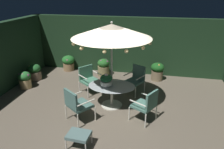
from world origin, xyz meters
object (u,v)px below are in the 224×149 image
Objects in this scene: patio_chair_southeast at (136,78)px; potted_plant_back_center at (104,67)px; patio_chair_northeast at (77,103)px; potted_plant_right_far at (35,72)px; potted_plant_back_left at (68,62)px; potted_plant_front_corner at (25,79)px; patio_umbrella at (112,31)px; centerpiece_planter at (106,80)px; patio_chair_north at (89,78)px; patio_chair_east at (147,104)px; potted_plant_right_near at (157,71)px; patio_dining_table at (112,91)px; ottoman_footrest at (79,135)px.

potted_plant_back_center is (-1.54, 1.33, -0.18)m from patio_chair_southeast.
patio_chair_northeast reaches higher than potted_plant_right_far.
potted_plant_back_left is at bearing 116.03° from patio_chair_northeast.
patio_umbrella is at bearing -9.83° from potted_plant_front_corner.
centerpiece_planter is at bearing -122.23° from patio_chair_southeast.
patio_chair_north is 2.62m from potted_plant_right_far.
patio_chair_east is (1.13, -0.65, -1.85)m from patio_umbrella.
potted_plant_back_left is (-2.48, 2.86, -0.59)m from centerpiece_planter.
patio_chair_east is at bearing -95.16° from potted_plant_right_near.
patio_chair_northeast is (0.25, -1.86, 0.03)m from patio_chair_north.
patio_umbrella reaches higher than patio_dining_table.
patio_chair_southeast is at bearing -25.99° from potted_plant_back_left.
patio_chair_east is 1.41× the size of potted_plant_back_left.
potted_plant_right_far is at bearing 158.26° from patio_dining_table.
potted_plant_front_corner is at bearing -159.69° from potted_plant_right_near.
patio_chair_north reaches higher than potted_plant_right_far.
patio_chair_northeast reaches higher than patio_chair_north.
patio_dining_table is at bearing 53.88° from patio_chair_northeast.
potted_plant_back_left is at bearing 154.01° from patio_chair_southeast.
patio_umbrella is 2.73× the size of patio_chair_southeast.
patio_chair_north is at bearing 141.86° from patio_dining_table.
patio_chair_northeast is at bearing -167.95° from patio_chair_east.
patio_dining_table reaches higher than potted_plant_back_left.
potted_plant_right_far is at bearing 132.77° from ottoman_footrest.
patio_chair_north reaches higher than potted_plant_back_center.
potted_plant_back_center is (0.14, 1.65, -0.17)m from patio_chair_north.
centerpiece_planter is 0.79× the size of ottoman_footrest.
potted_plant_right_near is (4.97, 0.99, 0.06)m from potted_plant_right_far.
potted_plant_back_center is at bearing 96.57° from ottoman_footrest.
patio_chair_northeast is 3.52m from potted_plant_back_center.
centerpiece_planter is 3.81m from potted_plant_right_far.
patio_chair_southeast is (0.80, 1.27, -0.40)m from centerpiece_planter.
centerpiece_planter reaches higher than patio_chair_southeast.
centerpiece_planter is 1.36m from patio_chair_north.
patio_umbrella reaches higher than patio_chair_northeast.
centerpiece_planter is 3.83m from potted_plant_back_left.
patio_umbrella is 3.45m from potted_plant_right_near.
potted_plant_back_left is at bearing 129.69° from patio_chair_north.
patio_dining_table is 2.00× the size of potted_plant_back_center.
potted_plant_right_near is at bearing 33.51° from patio_chair_north.
potted_plant_back_left is 2.29m from potted_plant_front_corner.
potted_plant_back_center is (-0.74, 2.59, -0.58)m from centerpiece_planter.
patio_chair_north is 1.30× the size of potted_plant_right_near.
centerpiece_planter reaches higher than ottoman_footrest.
patio_chair_east is 3.70m from potted_plant_back_center.
patio_chair_northeast reaches higher than patio_chair_southeast.
centerpiece_planter reaches higher than patio_chair_north.
patio_umbrella is 2.94m from ottoman_footrest.
potted_plant_back_left is 1.07× the size of potted_plant_front_corner.
potted_plant_back_center is at bearing 122.91° from patio_chair_east.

